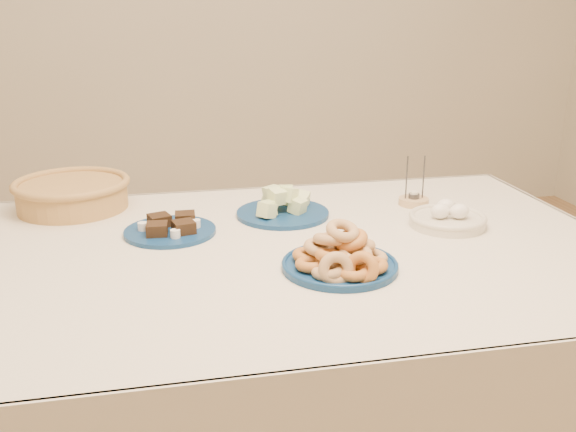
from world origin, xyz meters
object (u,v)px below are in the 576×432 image
object	(u,v)px
brownie_plate	(171,229)
wicker_basket	(72,193)
melon_plate	(282,207)
candle_holder	(414,200)
egg_bowl	(447,218)
dining_table	(284,287)
donut_platter	(341,258)

from	to	relation	value
brownie_plate	wicker_basket	xyz separation A→B (m)	(-0.27, 0.28, 0.03)
melon_plate	candle_holder	xyz separation A→B (m)	(0.41, 0.02, -0.01)
brownie_plate	egg_bowl	world-z (taller)	egg_bowl
dining_table	brownie_plate	distance (m)	0.34
brownie_plate	dining_table	bearing A→B (deg)	-31.28
egg_bowl	wicker_basket	bearing A→B (deg)	159.80
wicker_basket	candle_holder	xyz separation A→B (m)	(1.00, -0.17, -0.03)
brownie_plate	wicker_basket	bearing A→B (deg)	134.56
dining_table	wicker_basket	xyz separation A→B (m)	(-0.54, 0.44, 0.15)
dining_table	egg_bowl	distance (m)	0.49
brownie_plate	egg_bowl	size ratio (longest dim) A/B	1.32
donut_platter	candle_holder	distance (m)	0.56
brownie_plate	melon_plate	bearing A→B (deg)	15.63
melon_plate	egg_bowl	distance (m)	0.46
donut_platter	egg_bowl	bearing A→B (deg)	32.04
melon_plate	egg_bowl	size ratio (longest dim) A/B	1.66
candle_holder	donut_platter	bearing A→B (deg)	-129.35
brownie_plate	candle_holder	distance (m)	0.73
wicker_basket	donut_platter	bearing A→B (deg)	-43.16
donut_platter	egg_bowl	distance (m)	0.43
candle_holder	egg_bowl	distance (m)	0.20
melon_plate	egg_bowl	world-z (taller)	melon_plate
donut_platter	candle_holder	size ratio (longest dim) A/B	2.14
dining_table	melon_plate	size ratio (longest dim) A/B	4.89
melon_plate	egg_bowl	xyz separation A→B (m)	(0.42, -0.18, -0.00)
egg_bowl	melon_plate	bearing A→B (deg)	156.44
donut_platter	candle_holder	world-z (taller)	candle_holder
dining_table	egg_bowl	bearing A→B (deg)	8.52
egg_bowl	donut_platter	bearing A→B (deg)	-147.96
candle_holder	egg_bowl	xyz separation A→B (m)	(0.01, -0.20, 0.01)
wicker_basket	candle_holder	bearing A→B (deg)	-9.73
egg_bowl	dining_table	bearing A→B (deg)	-171.48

